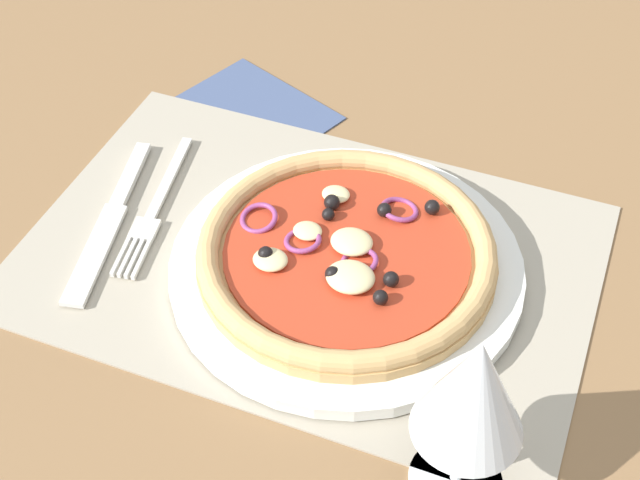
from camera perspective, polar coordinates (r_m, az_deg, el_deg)
ground_plane at (r=77.04cm, az=-0.75°, el=-1.79°), size 190.00×140.00×2.40cm
placemat at (r=76.01cm, az=-0.76°, el=-1.07°), size 47.06×31.58×0.40cm
plate at (r=74.15cm, az=1.66°, el=-1.70°), size 28.92×28.92×1.23cm
pizza at (r=72.92cm, az=1.66°, el=-0.78°), size 24.33×24.33×2.65cm
fork at (r=80.68cm, az=-10.43°, el=1.80°), size 4.65×17.99×0.44cm
knife at (r=80.53cm, az=-13.06°, el=1.21°), size 5.96×19.88×0.62cm
wine_glass at (r=55.95cm, az=9.59°, el=-9.52°), size 7.20×7.20×14.90cm
napkin at (r=90.65cm, az=-4.74°, el=7.77°), size 18.85×18.03×0.36cm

